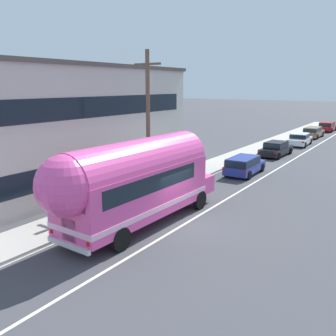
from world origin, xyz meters
The scene contains 11 objects.
ground_plane centered at (0.00, 0.00, 0.00)m, with size 300.00×300.00×0.00m, color #424247.
lane_markings centered at (-1.59, 12.00, 0.00)m, with size 3.58×80.00×0.01m.
sidewalk_slab centered at (-4.73, 10.00, 0.07)m, with size 2.58×90.00×0.15m, color #ADA89E.
roadside_building centered at (-12.50, 2.27, 3.92)m, with size 11.40×18.12×7.84m.
utility_pole centered at (-4.25, 2.87, 4.42)m, with size 1.80×0.24×8.50m.
painted_bus centered at (-1.75, -1.65, 2.30)m, with size 2.78×10.82×4.12m.
car_lead centered at (-1.53, 11.07, 0.79)m, with size 2.01×4.37×1.37m.
car_second centered at (-1.89, 19.78, 0.74)m, with size 2.03×4.78×1.37m.
car_third centered at (-1.67, 27.38, 0.74)m, with size 2.14×4.56×1.37m.
car_fourth centered at (-1.88, 34.65, 0.79)m, with size 1.90×4.59×1.37m.
car_fifth centered at (-1.70, 42.78, 0.78)m, with size 1.96×4.50×1.37m.
Camera 1 is at (8.54, -14.11, 6.53)m, focal length 38.96 mm.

